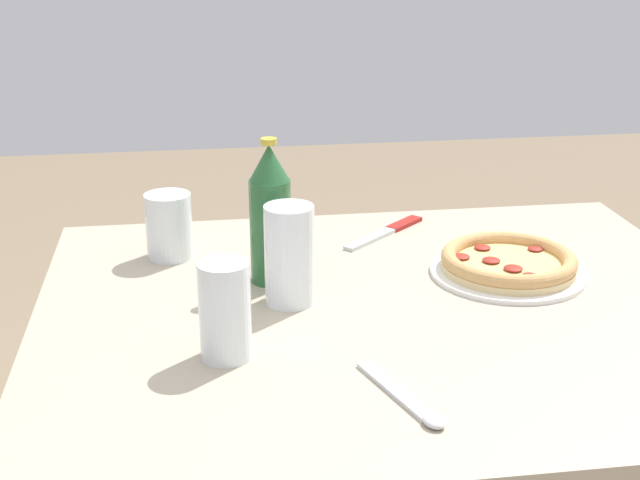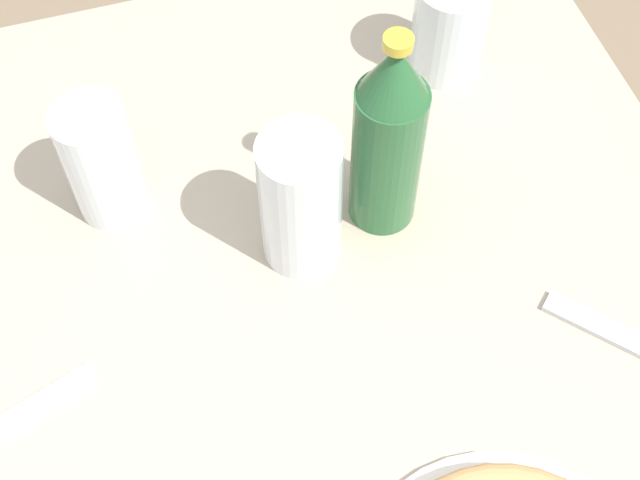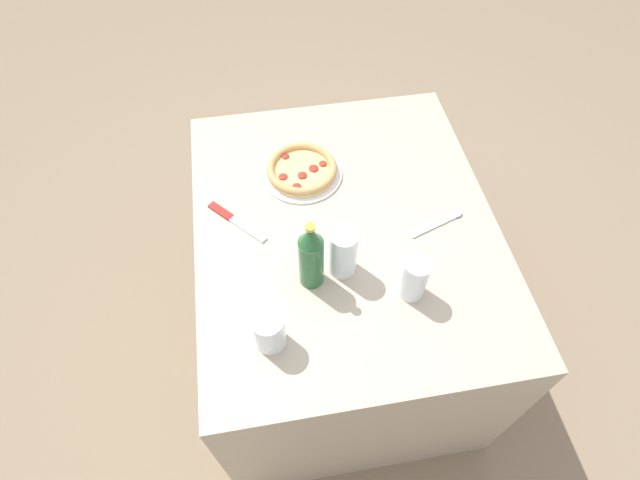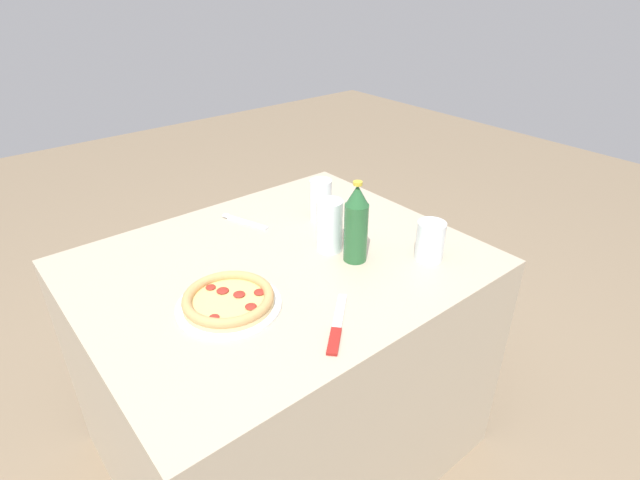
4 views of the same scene
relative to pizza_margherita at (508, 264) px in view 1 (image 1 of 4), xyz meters
name	(u,v)px [view 1 (image 1 of 4)]	position (x,y,z in m)	size (l,w,h in m)	color
pizza_margherita	(508,264)	(0.00, 0.00, 0.00)	(0.26, 0.26, 0.04)	white
glass_red_wine	(289,257)	(-0.38, -0.06, 0.06)	(0.08, 0.08, 0.16)	white
glass_water	(169,229)	(-0.57, 0.16, 0.03)	(0.08, 0.08, 0.12)	white
glass_lemonade	(225,314)	(-0.49, -0.23, 0.05)	(0.07, 0.07, 0.14)	white
beer_bottle	(270,215)	(-0.40, 0.03, 0.10)	(0.07, 0.07, 0.24)	#286033
knife	(387,231)	(-0.16, 0.23, -0.02)	(0.18, 0.17, 0.01)	maroon
spoon	(407,400)	(-0.27, -0.39, -0.02)	(0.08, 0.18, 0.01)	silver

